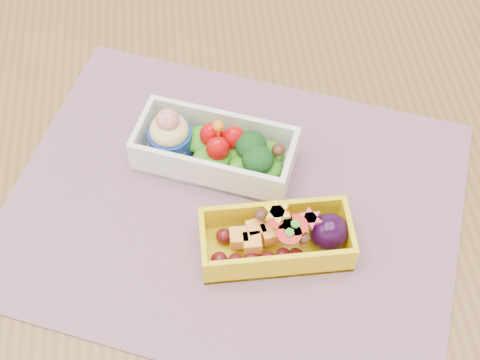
{
  "coord_description": "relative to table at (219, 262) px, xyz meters",
  "views": [
    {
      "loc": [
        -0.01,
        -0.35,
        1.32
      ],
      "look_at": [
        0.03,
        0.02,
        0.79
      ],
      "focal_mm": 48.63,
      "sensor_mm": 36.0,
      "label": 1
    }
  ],
  "objects": [
    {
      "name": "placemat",
      "position": [
        0.02,
        0.01,
        0.1
      ],
      "size": [
        0.56,
        0.5,
        0.0
      ],
      "primitive_type": "cube",
      "rotation": [
        0.0,
        0.0,
        -0.39
      ],
      "color": "gray",
      "rests_on": "table"
    },
    {
      "name": "bento_yellow",
      "position": [
        0.06,
        -0.04,
        0.12
      ],
      "size": [
        0.15,
        0.06,
        0.05
      ],
      "rotation": [
        0.0,
        0.0,
        -0.0
      ],
      "color": "yellow",
      "rests_on": "placemat"
    },
    {
      "name": "table",
      "position": [
        0.0,
        0.0,
        0.0
      ],
      "size": [
        1.2,
        0.8,
        0.75
      ],
      "color": "brown",
      "rests_on": "ground"
    },
    {
      "name": "bento_white",
      "position": [
        0.0,
        0.07,
        0.12
      ],
      "size": [
        0.18,
        0.13,
        0.07
      ],
      "rotation": [
        0.0,
        0.0,
        -0.39
      ],
      "color": "white",
      "rests_on": "placemat"
    }
  ]
}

